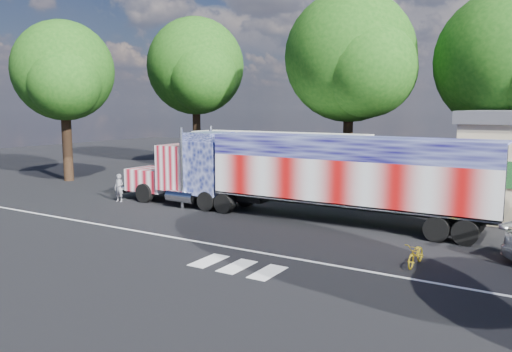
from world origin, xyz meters
The scene contains 10 objects.
ground centered at (0.00, 0.00, 0.00)m, with size 100.00×100.00×0.00m, color black.
lane_markings centered at (1.71, -3.77, 0.01)m, with size 30.00×2.67×0.01m.
semi_truck centered at (2.34, 3.17, 2.23)m, with size 20.31×3.21×4.33m.
coach_bus centered at (-3.30, 11.17, 1.90)m, with size 12.62×2.94×3.67m.
woman centered at (-8.26, 1.50, 0.80)m, with size 0.58×0.38×1.60m, color slate.
bicycle centered at (9.16, -1.57, 0.40)m, with size 0.54×1.54×0.81m, color gold.
tree_n_mid centered at (0.03, 16.02, 8.88)m, with size 9.74×9.28×13.57m.
tree_w_a centered at (-17.60, 5.47, 7.90)m, with size 7.47×7.12×11.53m.
tree_ne_a centered at (10.06, 17.56, 8.28)m, with size 9.57×9.11×12.88m.
tree_nw_a centered at (-14.72, 17.10, 8.90)m, with size 8.92×8.50×13.21m.
Camera 1 is at (13.05, -18.43, 5.36)m, focal length 35.00 mm.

